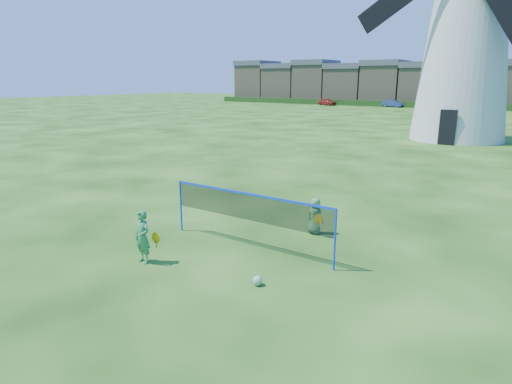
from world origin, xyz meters
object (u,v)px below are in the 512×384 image
object	(u,v)px
windmill	(466,43)
player_girl	(143,237)
player_boy	(315,216)
car_right	(393,103)
badminton_net	(249,208)
play_ball	(258,281)
car_left	(327,102)

from	to	relation	value
windmill	player_girl	distance (m)	29.89
player_girl	player_boy	size ratio (longest dim) A/B	1.24
player_girl	car_right	size ratio (longest dim) A/B	0.37
badminton_net	play_ball	size ratio (longest dim) A/B	22.95
player_boy	car_left	world-z (taller)	car_left
play_ball	car_right	size ratio (longest dim) A/B	0.06
windmill	car_right	size ratio (longest dim) A/B	5.52
car_left	badminton_net	bearing A→B (deg)	-137.87
player_girl	car_left	xyz separation A→B (m)	(-26.62, 66.12, -0.05)
badminton_net	car_left	xyz separation A→B (m)	(-28.23, 63.85, -0.52)
badminton_net	play_ball	distance (m)	2.45
player_girl	car_left	distance (m)	71.28
player_girl	windmill	bearing A→B (deg)	94.00
player_girl	play_ball	xyz separation A→B (m)	(3.05, 0.57, -0.56)
windmill	car_left	size ratio (longest dim) A/B	5.55
windmill	player_boy	xyz separation A→B (m)	(0.76, -24.83, -6.50)
player_boy	car_left	xyz separation A→B (m)	(-29.17, 61.80, 0.08)
player_boy	windmill	bearing A→B (deg)	-75.31
badminton_net	player_girl	bearing A→B (deg)	-125.30
badminton_net	car_left	size ratio (longest dim) A/B	1.38
badminton_net	player_girl	xyz separation A→B (m)	(-1.61, -2.27, -0.47)
play_ball	car_right	world-z (taller)	car_right
car_left	player_boy	bearing A→B (deg)	-136.46
play_ball	car_left	xyz separation A→B (m)	(-29.67, 65.55, 0.51)
badminton_net	player_boy	distance (m)	2.33
play_ball	car_right	xyz separation A→B (m)	(-18.34, 67.30, 0.49)
windmill	player_girl	size ratio (longest dim) A/B	15.05
windmill	car_right	world-z (taller)	windmill
car_right	car_left	bearing A→B (deg)	111.02
player_girl	car_right	xyz separation A→B (m)	(-15.29, 67.88, -0.07)
badminton_net	windmill	bearing A→B (deg)	89.63
player_boy	car_left	bearing A→B (deg)	-51.80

